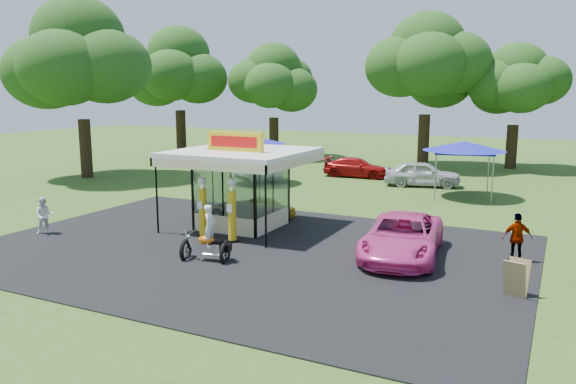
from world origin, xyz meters
name	(u,v)px	position (x,y,z in m)	size (l,w,h in m)	color
ground	(218,265)	(0.00, 0.00, 0.00)	(120.00, 120.00, 0.00)	#315119
asphalt_apron	(247,249)	(0.00, 2.00, 0.02)	(20.00, 14.00, 0.04)	black
gas_station_kiosk	(242,187)	(-2.00, 4.99, 1.78)	(5.40, 5.40, 4.18)	white
gas_pump_left	(203,209)	(-2.53, 2.80, 1.19)	(0.46, 0.46, 2.49)	black
gas_pump_right	(232,212)	(-1.05, 2.65, 1.23)	(0.48, 0.48, 2.56)	black
motorcycle	(208,239)	(-0.49, 0.17, 0.82)	(1.84, 1.14, 2.10)	black
spare_tires	(216,218)	(-3.01, 4.45, 0.41)	(1.02, 0.68, 0.85)	black
a_frame_sign	(516,279)	(9.39, 1.19, 0.56)	(0.67, 0.70, 1.11)	#593819
kiosk_car	(266,207)	(-2.00, 7.20, 0.48)	(1.13, 2.82, 0.96)	gold
pink_sedan	(402,237)	(5.42, 3.62, 0.76)	(2.52, 5.47, 1.52)	#DE3C93
spectator_west	(44,216)	(-8.68, 0.31, 0.79)	(0.77, 0.60, 1.57)	white
spectator_east_b	(517,238)	(9.13, 4.83, 0.87)	(1.02, 0.42, 1.74)	gray
bg_car_a	(254,167)	(-8.32, 17.11, 0.83)	(1.76, 5.05, 1.66)	white
bg_car_b	(356,167)	(-2.40, 20.95, 0.66)	(1.85, 4.55, 1.32)	#930B0B
bg_car_c	(422,174)	(2.56, 19.15, 0.79)	(1.86, 4.62, 1.58)	silver
tent_west	(252,140)	(-7.57, 15.55, 2.75)	(4.34, 4.34, 3.04)	gray
tent_east	(464,147)	(5.39, 16.52, 2.83)	(4.47, 4.47, 3.13)	gray
oak_far_a	(179,75)	(-21.86, 27.17, 7.28)	(9.65, 9.65, 11.44)	black
oak_far_b	(274,87)	(-12.97, 28.89, 6.23)	(8.19, 8.19, 9.76)	black
oak_far_c	(426,72)	(0.48, 28.35, 7.29)	(9.75, 9.75, 11.49)	black
oak_far_d	(515,91)	(6.74, 30.37, 5.87)	(7.73, 7.73, 9.20)	black
oak_near	(81,68)	(-18.95, 12.63, 7.35)	(10.19, 10.19, 11.73)	black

